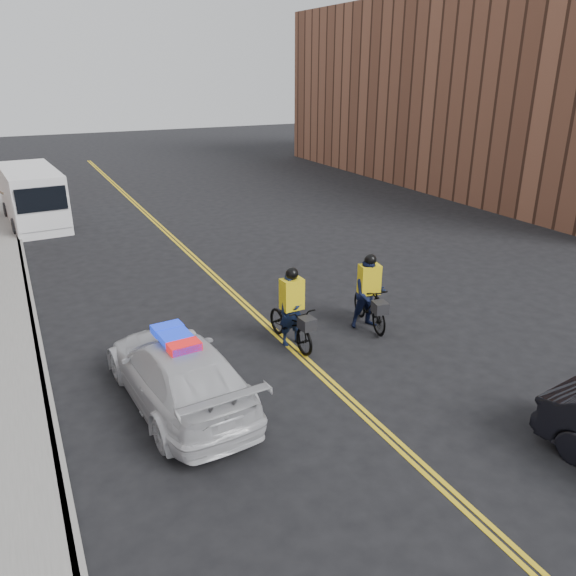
# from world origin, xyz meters

# --- Properties ---
(ground) EXTENTS (120.00, 120.00, 0.00)m
(ground) POSITION_xyz_m (0.00, 0.00, 0.00)
(ground) COLOR black
(ground) RESTS_ON ground
(center_line_left) EXTENTS (0.10, 60.00, 0.01)m
(center_line_left) POSITION_xyz_m (-0.08, 8.00, 0.01)
(center_line_left) COLOR yellow
(center_line_left) RESTS_ON ground
(center_line_right) EXTENTS (0.10, 60.00, 0.01)m
(center_line_right) POSITION_xyz_m (0.08, 8.00, 0.01)
(center_line_right) COLOR yellow
(center_line_right) RESTS_ON ground
(curb) EXTENTS (0.20, 60.00, 0.15)m
(curb) POSITION_xyz_m (-6.00, 8.00, 0.07)
(curb) COLOR gray
(curb) RESTS_ON ground
(building_across) EXTENTS (12.00, 30.00, 11.00)m
(building_across) POSITION_xyz_m (22.00, 18.00, 5.50)
(building_across) COLOR brown
(building_across) RESTS_ON ground
(police_cruiser) EXTENTS (2.53, 5.36, 1.67)m
(police_cruiser) POSITION_xyz_m (-3.38, 0.59, 0.76)
(police_cruiser) COLOR silver
(police_cruiser) RESTS_ON ground
(cargo_van) EXTENTS (2.73, 6.34, 2.59)m
(cargo_van) POSITION_xyz_m (-5.11, 18.49, 1.27)
(cargo_van) COLOR white
(cargo_van) RESTS_ON ground
(cyclist_near) EXTENTS (0.89, 2.24, 2.16)m
(cyclist_near) POSITION_xyz_m (0.11, 2.03, 0.75)
(cyclist_near) COLOR black
(cyclist_near) RESTS_ON ground
(cyclist_far) EXTENTS (1.09, 2.22, 2.17)m
(cyclist_far) POSITION_xyz_m (2.53, 2.04, 0.86)
(cyclist_far) COLOR black
(cyclist_far) RESTS_ON ground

